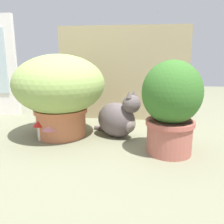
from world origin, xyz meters
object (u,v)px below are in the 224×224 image
(mushroom_ornament_red, at_px, (40,125))
(cat, at_px, (118,118))
(leafy_planter, at_px, (171,104))
(mushroom_ornament_pink, at_px, (51,127))
(grass_planter, at_px, (60,90))

(mushroom_ornament_red, bearing_deg, cat, 15.23)
(leafy_planter, xyz_separation_m, mushroom_ornament_pink, (-0.68, 0.07, -0.17))
(grass_planter, bearing_deg, mushroom_ornament_red, -130.96)
(leafy_planter, bearing_deg, grass_planter, 163.02)
(leafy_planter, distance_m, mushroom_ornament_pink, 0.71)
(grass_planter, height_order, mushroom_ornament_red, grass_planter)
(grass_planter, height_order, leafy_planter, grass_planter)
(mushroom_ornament_red, distance_m, mushroom_ornament_pink, 0.08)
(grass_planter, relative_size, mushroom_ornament_red, 4.33)
(grass_planter, height_order, mushroom_ornament_pink, grass_planter)
(mushroom_ornament_pink, bearing_deg, cat, 20.31)
(grass_planter, xyz_separation_m, mushroom_ornament_red, (-0.10, -0.11, -0.20))
(leafy_planter, height_order, mushroom_ornament_red, leafy_planter)
(cat, relative_size, mushroom_ornament_pink, 2.71)
(leafy_planter, height_order, mushroom_ornament_pink, leafy_planter)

